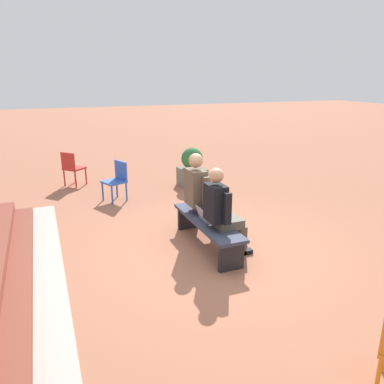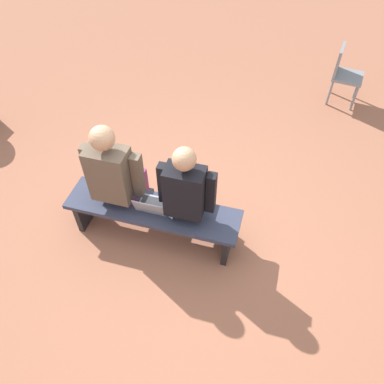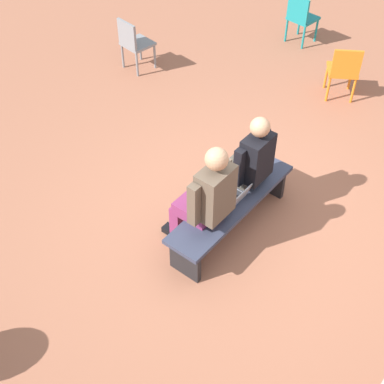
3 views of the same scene
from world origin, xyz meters
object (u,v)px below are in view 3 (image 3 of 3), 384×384
person_student (248,162)px  plastic_chair_far_left (344,69)px  laptop (234,197)px  plastic_chair_near_bench_left (301,16)px  plastic_chair_by_pillar (134,42)px  person_adult (206,197)px  bench (232,207)px

person_student → plastic_chair_far_left: person_student is taller
plastic_chair_far_left → person_student: bearing=4.9°
laptop → plastic_chair_near_bench_left: 4.53m
plastic_chair_by_pillar → plastic_chair_near_bench_left: 2.84m
laptop → plastic_chair_far_left: (-3.14, -0.32, -0.02)m
plastic_chair_by_pillar → plastic_chair_near_bench_left: size_ratio=1.00×
person_student → plastic_chair_near_bench_left: 4.18m
plastic_chair_by_pillar → person_adult: bearing=54.7°
laptop → plastic_chair_by_pillar: 3.71m
bench → laptop: 0.15m
plastic_chair_far_left → plastic_chair_near_bench_left: size_ratio=1.00×
person_adult → plastic_chair_far_left: (-3.52, -0.23, -0.27)m
plastic_chair_by_pillar → person_student: bearing=64.7°
person_student → plastic_chair_far_left: 2.81m
person_student → laptop: bearing=12.8°
bench → plastic_chair_far_left: size_ratio=2.14×
plastic_chair_far_left → plastic_chair_near_bench_left: (-1.07, -1.34, 0.00)m
plastic_chair_by_pillar → plastic_chair_near_bench_left: same height
bench → plastic_chair_by_pillar: (-1.85, -3.21, 0.13)m
person_adult → laptop: (-0.38, 0.08, -0.25)m
bench → plastic_chair_near_bench_left: bearing=-158.7°
person_adult → plastic_chair_near_bench_left: 4.86m
plastic_chair_by_pillar → plastic_chair_near_bench_left: (-2.37, 1.56, 0.00)m
person_adult → plastic_chair_by_pillar: bearing=-125.3°
bench → plastic_chair_by_pillar: bearing=-119.9°
bench → laptop: size_ratio=5.62×
person_adult → plastic_chair_near_bench_left: size_ratio=1.69×
laptop → plastic_chair_by_pillar: bearing=-119.7°
person_adult → plastic_chair_far_left: bearing=-176.2°
person_adult → plastic_chair_by_pillar: size_ratio=1.69×
bench → laptop: laptop is taller
person_adult → plastic_chair_near_bench_left: (-4.59, -1.57, -0.27)m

